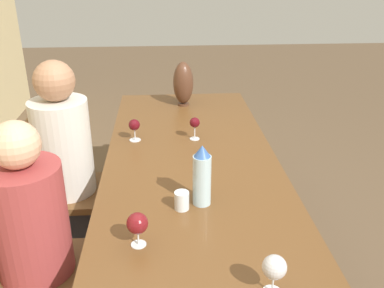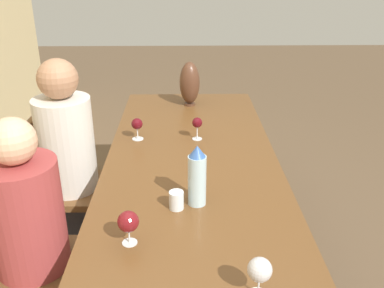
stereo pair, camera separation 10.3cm
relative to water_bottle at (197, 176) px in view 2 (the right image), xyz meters
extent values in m
cube|color=brown|center=(0.21, 0.01, -0.16)|extent=(2.81, 0.94, 0.04)
cylinder|color=brown|center=(1.52, -0.35, -0.52)|extent=(0.07, 0.07, 0.69)
cylinder|color=brown|center=(1.52, 0.38, -0.52)|extent=(0.07, 0.07, 0.69)
cylinder|color=#ADCCD6|center=(0.00, 0.00, -0.02)|extent=(0.08, 0.08, 0.23)
cone|color=#33599E|center=(0.00, 0.00, 0.12)|extent=(0.07, 0.07, 0.05)
cylinder|color=silver|center=(-0.04, 0.09, -0.10)|extent=(0.07, 0.07, 0.08)
cylinder|color=#4C2D1E|center=(1.35, 0.02, -0.13)|extent=(0.08, 0.08, 0.01)
ellipsoid|color=#4C2D1E|center=(1.35, 0.02, 0.03)|extent=(0.15, 0.15, 0.31)
cylinder|color=silver|center=(0.72, -0.02, -0.14)|extent=(0.06, 0.06, 0.00)
cylinder|color=silver|center=(0.72, -0.02, -0.10)|extent=(0.01, 0.01, 0.08)
sphere|color=#510C14|center=(0.72, -0.02, -0.03)|extent=(0.06, 0.06, 0.06)
cylinder|color=silver|center=(0.73, 0.34, -0.14)|extent=(0.07, 0.07, 0.00)
cylinder|color=silver|center=(0.73, 0.34, -0.10)|extent=(0.01, 0.01, 0.07)
sphere|color=#510C14|center=(0.73, 0.34, -0.04)|extent=(0.07, 0.07, 0.07)
cylinder|color=silver|center=(-0.28, 0.27, -0.14)|extent=(0.06, 0.06, 0.00)
cylinder|color=silver|center=(-0.28, 0.27, -0.10)|extent=(0.01, 0.01, 0.06)
sphere|color=maroon|center=(-0.28, 0.27, -0.04)|extent=(0.08, 0.08, 0.08)
cylinder|color=silver|center=(-0.57, -0.18, -0.10)|extent=(0.01, 0.01, 0.07)
sphere|color=silver|center=(-0.57, -0.18, -0.03)|extent=(0.08, 0.08, 0.08)
cube|color=brown|center=(-0.08, 0.74, -0.43)|extent=(0.44, 0.44, 0.04)
cylinder|color=brown|center=(0.11, 0.55, -0.66)|extent=(0.04, 0.04, 0.42)
cylinder|color=brown|center=(0.11, 0.93, -0.66)|extent=(0.04, 0.04, 0.42)
cube|color=brown|center=(0.63, 0.74, -0.43)|extent=(0.44, 0.44, 0.04)
cube|color=brown|center=(0.63, 0.94, -0.20)|extent=(0.40, 0.03, 0.42)
cylinder|color=brown|center=(0.44, 0.55, -0.66)|extent=(0.04, 0.04, 0.42)
cylinder|color=brown|center=(0.82, 0.55, -0.66)|extent=(0.04, 0.04, 0.42)
cylinder|color=brown|center=(0.44, 0.93, -0.66)|extent=(0.04, 0.04, 0.42)
cylinder|color=brown|center=(0.82, 0.93, -0.66)|extent=(0.04, 0.04, 0.42)
cylinder|color=#993838|center=(-0.08, 0.74, -0.15)|extent=(0.32, 0.32, 0.52)
sphere|color=#D6A884|center=(-0.08, 0.74, 0.21)|extent=(0.20, 0.20, 0.20)
cube|color=#2D2D38|center=(0.63, 0.68, -0.64)|extent=(0.24, 0.18, 0.46)
cylinder|color=beige|center=(0.63, 0.74, -0.13)|extent=(0.32, 0.32, 0.56)
sphere|color=#9E7051|center=(0.63, 0.74, 0.27)|extent=(0.22, 0.22, 0.22)
camera|label=1|loc=(-1.64, 0.16, 0.89)|focal=40.00mm
camera|label=2|loc=(-1.64, 0.05, 0.89)|focal=40.00mm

